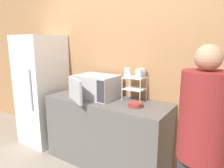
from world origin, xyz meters
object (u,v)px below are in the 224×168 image
Objects in this scene: glass_back_right at (142,72)px; glass_front_right at (139,73)px; dish_rack at (135,84)px; person at (200,139)px; refrigerator at (43,90)px; glass_front_left at (128,72)px; microwave at (96,87)px; bowl at (135,105)px.

glass_front_right is (0.00, -0.11, 0.00)m from glass_back_right.
dish_rack is 0.19× the size of person.
glass_back_right is 1.71m from refrigerator.
glass_front_right is (0.15, 0.00, 0.00)m from glass_front_left.
glass_front_left is (0.42, 0.11, 0.21)m from microwave.
glass_front_left reaches higher than bowl.
glass_front_right is 0.68× the size of bowl.
glass_back_right is 0.07× the size of person.
glass_back_right is 0.44m from bowl.
glass_front_left is 1.20m from person.
refrigerator is (-2.46, 0.47, -0.04)m from person.
glass_front_right is 0.07× the size of refrigerator.
microwave is 0.62m from glass_front_right.
glass_front_left is at bearing 148.14° from person.
bowl is (0.05, -0.17, -0.34)m from glass_front_right.
glass_front_right is 1.08m from person.
microwave is 5.63× the size of glass_front_left.
glass_front_right is 0.38m from bowl.
glass_front_right reaches higher than microwave.
bowl is 0.10× the size of refrigerator.
bowl is at bearing -5.79° from microwave.
refrigerator is (-1.49, -0.14, -0.39)m from glass_front_left.
glass_front_left is at bearing 139.79° from bowl.
glass_front_left is 1.00× the size of glass_back_right.
microwave is 0.52m from dish_rack.
glass_front_left is at bearing 14.38° from microwave.
glass_back_right is at bearing 36.13° from dish_rack.
glass_front_right is at bearing -32.51° from dish_rack.
glass_front_left is 0.15m from glass_front_right.
glass_back_right and glass_front_right have the same top height.
glass_back_right is at bearing 34.82° from glass_front_left.
glass_front_right is at bearing 10.68° from microwave.
person reaches higher than bowl.
dish_rack is at bearing 6.89° from refrigerator.
microwave is at bearing 174.21° from bowl.
bowl is 0.89m from person.
dish_rack is 1.13m from person.
glass_front_right is at bearing 105.89° from bowl.
microwave is 0.37× the size of refrigerator.
dish_rack is 1.60m from refrigerator.
glass_front_left reaches higher than dish_rack.
person is (0.97, -0.61, -0.35)m from glass_front_left.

